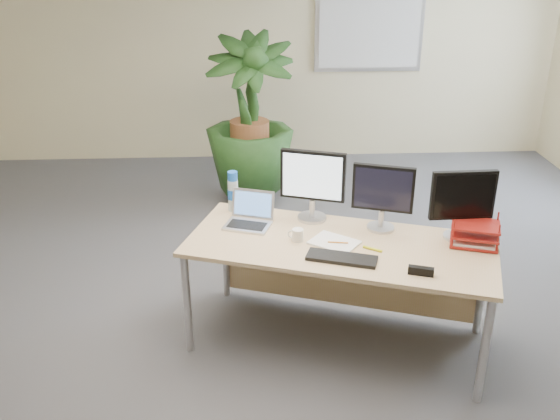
{
  "coord_description": "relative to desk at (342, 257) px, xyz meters",
  "views": [
    {
      "loc": [
        -0.27,
        -3.59,
        2.64
      ],
      "look_at": [
        -0.06,
        0.35,
        0.87
      ],
      "focal_mm": 40.0,
      "sensor_mm": 36.0,
      "label": 1
    }
  ],
  "objects": [
    {
      "name": "keyboard",
      "position": [
        -0.06,
        -0.33,
        0.18
      ],
      "size": [
        0.46,
        0.28,
        0.02
      ],
      "primitive_type": "cube",
      "rotation": [
        0.0,
        0.0,
        -0.33
      ],
      "color": "black",
      "rests_on": "desk"
    },
    {
      "name": "spiral_notebook",
      "position": [
        -0.07,
        -0.1,
        0.17
      ],
      "size": [
        0.37,
        0.35,
        0.01
      ],
      "primitive_type": "cube",
      "rotation": [
        0.0,
        0.0,
        -0.65
      ],
      "color": "white",
      "rests_on": "desk"
    },
    {
      "name": "whiteboard",
      "position": [
        0.84,
        3.84,
        0.94
      ],
      "size": [
        1.3,
        0.04,
        0.95
      ],
      "color": "silver",
      "rests_on": "back_wall"
    },
    {
      "name": "yellow_highlighter",
      "position": [
        0.16,
        -0.21,
        0.17
      ],
      "size": [
        0.12,
        0.09,
        0.02
      ],
      "primitive_type": "cylinder",
      "rotation": [
        0.0,
        1.57,
        -0.58
      ],
      "color": "#D0D516",
      "rests_on": "desk"
    },
    {
      "name": "monitor_left",
      "position": [
        -0.18,
        0.28,
        0.45
      ],
      "size": [
        0.44,
        0.21,
        0.51
      ],
      "color": "#B9B9BE",
      "rests_on": "desk"
    },
    {
      "name": "desk",
      "position": [
        0.0,
        0.0,
        0.0
      ],
      "size": [
        2.16,
        1.44,
        0.77
      ],
      "color": "#D4B47D",
      "rests_on": "floor"
    },
    {
      "name": "letter_tray",
      "position": [
        0.83,
        -0.16,
        0.23
      ],
      "size": [
        0.36,
        0.31,
        0.14
      ],
      "color": "maroon",
      "rests_on": "desk"
    },
    {
      "name": "water_bottle",
      "position": [
        -0.74,
        0.46,
        0.31
      ],
      "size": [
        0.08,
        0.08,
        0.3
      ],
      "color": "silver",
      "rests_on": "desk"
    },
    {
      "name": "floor",
      "position": [
        -0.36,
        -0.12,
        -0.61
      ],
      "size": [
        8.0,
        8.0,
        0.0
      ],
      "primitive_type": "plane",
      "color": "#4C4D52",
      "rests_on": "ground"
    },
    {
      "name": "monitor_right",
      "position": [
        0.27,
        0.1,
        0.43
      ],
      "size": [
        0.4,
        0.19,
        0.46
      ],
      "color": "#B9B9BE",
      "rests_on": "desk"
    },
    {
      "name": "stapler",
      "position": [
        0.39,
        -0.53,
        0.19
      ],
      "size": [
        0.16,
        0.09,
        0.05
      ],
      "primitive_type": "cube",
      "rotation": [
        0.0,
        0.0,
        -0.33
      ],
      "color": "black",
      "rests_on": "desk"
    },
    {
      "name": "orange_pen",
      "position": [
        -0.05,
        -0.12,
        0.18
      ],
      "size": [
        0.13,
        0.03,
        0.01
      ],
      "primitive_type": "cylinder",
      "rotation": [
        0.0,
        1.57,
        -0.17
      ],
      "color": "orange",
      "rests_on": "spiral_notebook"
    },
    {
      "name": "floor_plant",
      "position": [
        -0.61,
        2.41,
        0.14
      ],
      "size": [
        0.84,
        0.84,
        1.5
      ],
      "primitive_type": "imported",
      "rotation": [
        0.0,
        0.0,
        0.0
      ],
      "color": "#1A3B15",
      "rests_on": "floor"
    },
    {
      "name": "coffee_mug",
      "position": [
        -0.31,
        -0.05,
        0.2
      ],
      "size": [
        0.11,
        0.07,
        0.08
      ],
      "color": "white",
      "rests_on": "desk"
    },
    {
      "name": "back_wall",
      "position": [
        -0.36,
        3.88,
        0.74
      ],
      "size": [
        7.0,
        0.04,
        2.7
      ],
      "primitive_type": "cube",
      "color": "beige",
      "rests_on": "floor"
    },
    {
      "name": "monitor_dark",
      "position": [
        0.76,
        -0.07,
        0.44
      ],
      "size": [
        0.43,
        0.19,
        0.47
      ],
      "color": "#B9B9BE",
      "rests_on": "desk"
    },
    {
      "name": "laptop",
      "position": [
        -0.62,
        0.23,
        0.22
      ],
      "size": [
        0.37,
        0.35,
        0.22
      ],
      "color": "silver",
      "rests_on": "desk"
    }
  ]
}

